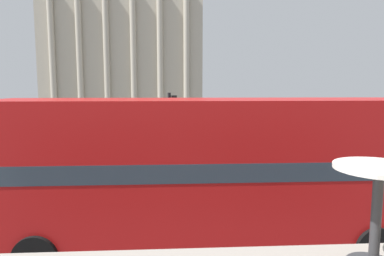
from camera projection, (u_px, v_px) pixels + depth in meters
double_decker_bus at (206, 167)px, 9.05m from camera, size 10.83×2.72×4.07m
cafe_dining_table at (378, 193)px, 2.35m from camera, size 0.60×0.60×0.73m
plaza_building_left at (125, 43)px, 57.89m from camera, size 25.84×13.32×23.54m
traffic_light_near at (171, 132)px, 12.80m from camera, size 0.42×0.24×4.18m
traffic_light_mid at (227, 121)px, 20.33m from camera, size 0.42×0.24×3.67m
pedestrian_red at (63, 144)px, 19.99m from camera, size 0.32×0.32×1.81m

